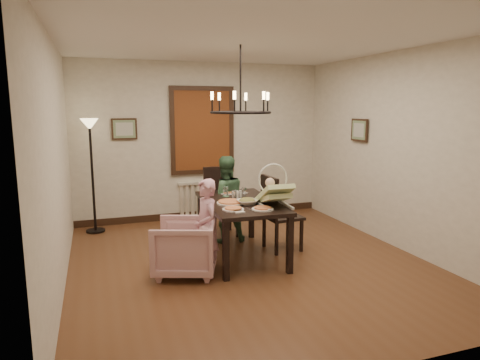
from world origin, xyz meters
TOP-DOWN VIEW (x-y plane):
  - room_shell at (0.00, 0.37)m, footprint 4.51×5.00m
  - dining_table at (-0.03, 0.29)m, footprint 1.00×1.68m
  - chair_far at (0.01, 1.32)m, footprint 0.48×0.48m
  - chair_right at (0.63, 0.36)m, footprint 0.51×0.51m
  - armchair at (-0.87, -0.08)m, footprint 0.95×0.94m
  - elderly_woman at (-0.64, -0.23)m, footprint 0.28×0.39m
  - seated_man at (-0.04, 0.98)m, footprint 0.54×0.43m
  - baby_bouncer at (0.28, -0.14)m, footprint 0.44×0.59m
  - salad_bowl at (-0.01, 0.07)m, footprint 0.31×0.31m
  - pizza_platter at (-0.21, 0.18)m, footprint 0.36×0.36m
  - drinking_glass at (-0.09, 0.36)m, footprint 0.07×0.07m
  - window_blinds at (0.00, 2.46)m, footprint 1.00×0.03m
  - radiator at (0.00, 2.48)m, footprint 0.92×0.12m
  - picture_back at (-1.35, 2.47)m, footprint 0.42×0.03m
  - picture_right at (2.21, 0.90)m, footprint 0.03×0.42m
  - floor_lamp at (-1.90, 2.15)m, footprint 0.30×0.30m
  - chandelier at (-0.03, 0.29)m, footprint 0.80×0.80m

SIDE VIEW (x-z plane):
  - armchair at x=-0.87m, z-range 0.00..0.68m
  - radiator at x=0.00m, z-range 0.04..0.66m
  - elderly_woman at x=-0.64m, z-range 0.00..0.99m
  - seated_man at x=-0.04m, z-range 0.00..1.08m
  - chair_far at x=0.01m, z-range 0.00..1.09m
  - chair_right at x=0.63m, z-range 0.00..1.09m
  - dining_table at x=-0.03m, z-range 0.30..1.07m
  - pizza_platter at x=-0.21m, z-range 0.77..0.81m
  - salad_bowl at x=-0.01m, z-range 0.77..0.85m
  - drinking_glass at x=-0.09m, z-range 0.77..0.91m
  - floor_lamp at x=-1.90m, z-range 0.00..1.80m
  - baby_bouncer at x=0.28m, z-range 0.77..1.15m
  - room_shell at x=0.00m, z-range -0.01..2.80m
  - window_blinds at x=0.00m, z-range 0.90..2.30m
  - picture_back at x=-1.35m, z-range 1.47..1.83m
  - picture_right at x=2.21m, z-range 1.47..1.83m
  - chandelier at x=-0.03m, z-range 1.93..1.97m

